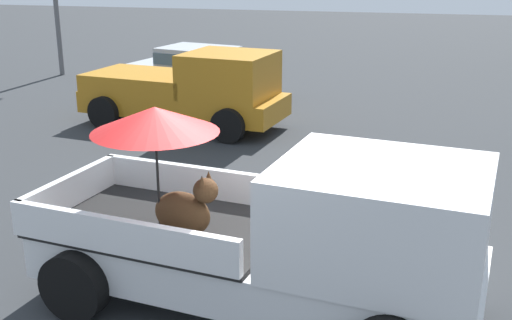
{
  "coord_description": "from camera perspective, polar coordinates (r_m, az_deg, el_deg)",
  "views": [
    {
      "loc": [
        1.62,
        -6.34,
        3.91
      ],
      "look_at": [
        -0.5,
        2.08,
        1.1
      ],
      "focal_mm": 44.75,
      "sensor_mm": 36.0,
      "label": 1
    }
  ],
  "objects": [
    {
      "name": "pickup_truck_main",
      "position": [
        7.02,
        2.99,
        -6.73
      ],
      "size": [
        5.26,
        2.83,
        2.36
      ],
      "rotation": [
        0.0,
        0.0,
        -0.14
      ],
      "color": "black",
      "rests_on": "ground"
    },
    {
      "name": "parked_sedan_near",
      "position": [
        18.95,
        -4.98,
        8.24
      ],
      "size": [
        4.58,
        2.66,
        1.33
      ],
      "rotation": [
        0.0,
        0.0,
        -0.22
      ],
      "color": "black",
      "rests_on": "ground"
    },
    {
      "name": "pickup_truck_red",
      "position": [
        15.11,
        -5.83,
        6.25
      ],
      "size": [
        5.01,
        2.7,
        1.8
      ],
      "rotation": [
        0.0,
        0.0,
        -0.14
      ],
      "color": "black",
      "rests_on": "ground"
    },
    {
      "name": "ground_plane",
      "position": [
        7.63,
        -0.18,
        -12.93
      ],
      "size": [
        80.0,
        80.0,
        0.0
      ],
      "primitive_type": "plane",
      "color": "#2D3033"
    }
  ]
}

